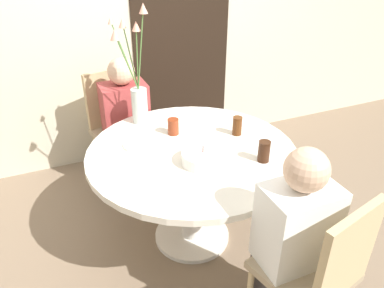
# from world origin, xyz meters

# --- Properties ---
(ground_plane) EXTENTS (16.00, 16.00, 0.00)m
(ground_plane) POSITION_xyz_m (0.00, 0.00, 0.00)
(ground_plane) COLOR #7A6651
(wall_back) EXTENTS (8.00, 0.05, 2.60)m
(wall_back) POSITION_xyz_m (0.00, 1.33, 1.30)
(wall_back) COLOR beige
(wall_back) RESTS_ON ground_plane
(doorway_panel) EXTENTS (0.90, 0.01, 2.05)m
(doorway_panel) POSITION_xyz_m (0.46, 1.30, 1.02)
(doorway_panel) COLOR black
(doorway_panel) RESTS_ON ground_plane
(dining_table) EXTENTS (1.29, 1.29, 0.71)m
(dining_table) POSITION_xyz_m (0.00, 0.00, 0.58)
(dining_table) COLOR silver
(dining_table) RESTS_ON ground_plane
(chair_far_back) EXTENTS (0.50, 0.50, 0.94)m
(chair_far_back) POSITION_xyz_m (-0.27, 0.93, 0.54)
(chair_far_back) COLOR #9E896B
(chair_far_back) RESTS_ON ground_plane
(chair_right_flank) EXTENTS (0.48, 0.48, 0.94)m
(chair_right_flank) POSITION_xyz_m (0.23, -0.94, 0.54)
(chair_right_flank) COLOR #9E896B
(chair_right_flank) RESTS_ON ground_plane
(birthday_cake) EXTENTS (0.25, 0.25, 0.12)m
(birthday_cake) POSITION_xyz_m (-0.00, -0.16, 0.75)
(birthday_cake) COLOR white
(birthday_cake) RESTS_ON dining_table
(flower_vase) EXTENTS (0.27, 0.29, 0.79)m
(flower_vase) POSITION_xyz_m (-0.19, 0.50, 0.97)
(flower_vase) COLOR silver
(flower_vase) RESTS_ON dining_table
(side_plate) EXTENTS (0.19, 0.19, 0.01)m
(side_plate) POSITION_xyz_m (-0.29, 0.18, 0.72)
(side_plate) COLOR silver
(side_plate) RESTS_ON dining_table
(drink_glass_0) EXTENTS (0.06, 0.06, 0.12)m
(drink_glass_0) POSITION_xyz_m (0.35, 0.07, 0.77)
(drink_glass_0) COLOR #51280F
(drink_glass_0) RESTS_ON dining_table
(drink_glass_1) EXTENTS (0.07, 0.07, 0.13)m
(drink_glass_1) POSITION_xyz_m (0.33, -0.28, 0.78)
(drink_glass_1) COLOR #33190C
(drink_glass_1) RESTS_ON dining_table
(drink_glass_2) EXTENTS (0.07, 0.07, 0.11)m
(drink_glass_2) POSITION_xyz_m (-0.03, 0.24, 0.77)
(drink_glass_2) COLOR maroon
(drink_glass_2) RESTS_ON dining_table
(person_guest) EXTENTS (0.34, 0.24, 1.10)m
(person_guest) POSITION_xyz_m (-0.22, 0.78, 0.52)
(person_guest) COLOR #383333
(person_guest) RESTS_ON ground_plane
(person_boy) EXTENTS (0.34, 0.24, 1.10)m
(person_boy) POSITION_xyz_m (0.19, -0.79, 0.52)
(person_boy) COLOR #383333
(person_boy) RESTS_ON ground_plane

